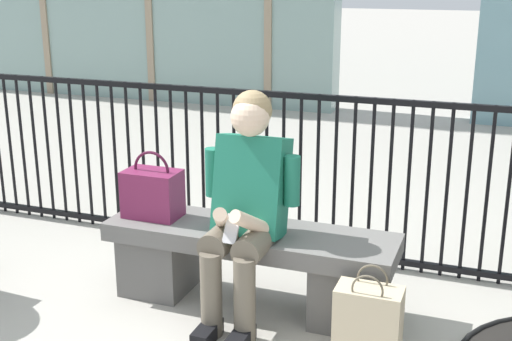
# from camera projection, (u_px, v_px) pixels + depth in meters

# --- Properties ---
(ground_plane) EXTENTS (60.00, 60.00, 0.00)m
(ground_plane) POSITION_uv_depth(u_px,v_px,m) (250.00, 304.00, 3.77)
(ground_plane) COLOR #B2ADA3
(stone_bench) EXTENTS (1.60, 0.44, 0.45)m
(stone_bench) POSITION_uv_depth(u_px,v_px,m) (250.00, 259.00, 3.70)
(stone_bench) COLOR slate
(stone_bench) RESTS_ON ground
(seated_person_with_phone) EXTENTS (0.52, 0.66, 1.21)m
(seated_person_with_phone) POSITION_uv_depth(u_px,v_px,m) (246.00, 202.00, 3.46)
(seated_person_with_phone) COLOR #6B6051
(seated_person_with_phone) RESTS_ON ground
(handbag_on_bench) EXTENTS (0.31, 0.20, 0.38)m
(handbag_on_bench) POSITION_uv_depth(u_px,v_px,m) (153.00, 193.00, 3.79)
(handbag_on_bench) COLOR #7A234C
(handbag_on_bench) RESTS_ON stone_bench
(shopping_bag) EXTENTS (0.31, 0.17, 0.48)m
(shopping_bag) POSITION_uv_depth(u_px,v_px,m) (368.00, 326.00, 3.14)
(shopping_bag) COLOR beige
(shopping_bag) RESTS_ON ground
(plaza_railing) EXTENTS (9.39, 0.04, 1.07)m
(plaza_railing) POSITION_uv_depth(u_px,v_px,m) (292.00, 175.00, 4.29)
(plaza_railing) COLOR black
(plaza_railing) RESTS_ON ground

